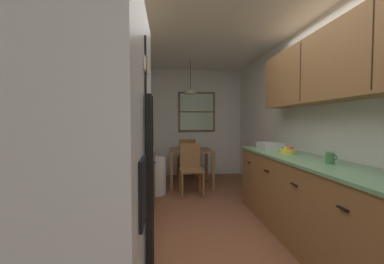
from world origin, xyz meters
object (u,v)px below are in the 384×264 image
(dining_table, at_px, (190,155))
(dining_chair_far, at_px, (187,156))
(dining_chair_near, at_px, (191,166))
(trash_bin, at_px, (156,176))
(microwave_over_range, at_px, (76,61))
(mug_spare, at_px, (330,158))
(dish_rack, at_px, (270,146))
(fruit_bowl, at_px, (287,151))
(stove_range, at_px, (97,241))
(refrigerator, at_px, (54,227))
(storage_canister, at_px, (115,153))

(dining_table, distance_m, dining_chair_far, 0.65)
(dining_chair_near, relative_size, trash_bin, 1.35)
(dining_chair_near, bearing_deg, dining_table, 85.05)
(microwave_over_range, height_order, dining_table, microwave_over_range)
(mug_spare, bearing_deg, dish_rack, 93.39)
(dining_table, xyz_separation_m, fruit_bowl, (1.01, -2.04, 0.33))
(stove_range, relative_size, dish_rack, 3.24)
(refrigerator, xyz_separation_m, stove_range, (-0.05, 0.72, -0.41))
(dining_chair_far, distance_m, dish_rack, 2.49)
(dining_chair_near, bearing_deg, mug_spare, -62.59)
(stove_range, distance_m, dining_table, 3.32)
(storage_canister, xyz_separation_m, mug_spare, (2.02, -0.24, -0.04))
(trash_bin, height_order, fruit_bowl, fruit_bowl)
(microwave_over_range, height_order, dining_chair_far, microwave_over_range)
(mug_spare, xyz_separation_m, fruit_bowl, (-0.04, 0.72, -0.02))
(microwave_over_range, bearing_deg, mug_spare, 10.77)
(dining_table, relative_size, fruit_bowl, 4.29)
(microwave_over_range, relative_size, dining_chair_near, 0.67)
(fruit_bowl, bearing_deg, refrigerator, -136.11)
(microwave_over_range, distance_m, trash_bin, 2.96)
(storage_canister, xyz_separation_m, fruit_bowl, (1.97, 0.49, -0.06))
(dining_chair_far, bearing_deg, mug_spare, -72.53)
(refrigerator, xyz_separation_m, dish_rack, (1.90, 2.29, 0.06))
(refrigerator, distance_m, trash_bin, 3.37)
(stove_range, bearing_deg, microwave_over_range, 179.97)
(dining_chair_near, relative_size, mug_spare, 7.98)
(refrigerator, xyz_separation_m, microwave_over_range, (-0.16, 0.72, 0.81))
(microwave_over_range, relative_size, trash_bin, 0.90)
(mug_spare, bearing_deg, storage_canister, 173.32)
(microwave_over_range, relative_size, mug_spare, 5.34)
(stove_range, bearing_deg, refrigerator, -86.24)
(refrigerator, distance_m, dish_rack, 2.98)
(stove_range, xyz_separation_m, dining_chair_far, (0.94, 3.81, 0.03))
(dining_chair_near, bearing_deg, fruit_bowl, -52.97)
(stove_range, xyz_separation_m, trash_bin, (0.29, 2.59, -0.14))
(stove_range, height_order, dining_chair_far, stove_range)
(refrigerator, distance_m, mug_spare, 2.27)
(dining_chair_near, distance_m, fruit_bowl, 1.81)
(stove_range, distance_m, trash_bin, 2.61)
(refrigerator, bearing_deg, stove_range, 93.76)
(microwave_over_range, bearing_deg, fruit_bowl, 28.42)
(refrigerator, height_order, dish_rack, refrigerator)
(stove_range, xyz_separation_m, dish_rack, (1.94, 1.57, 0.48))
(dining_chair_far, bearing_deg, fruit_bowl, -69.02)
(stove_range, xyz_separation_m, dining_table, (0.96, 3.17, 0.14))
(stove_range, bearing_deg, trash_bin, 83.51)
(microwave_over_range, xyz_separation_m, trash_bin, (0.41, 2.59, -1.37))
(storage_canister, bearing_deg, microwave_over_range, -99.56)
(fruit_bowl, bearing_deg, trash_bin, 138.85)
(microwave_over_range, relative_size, dish_rack, 1.77)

